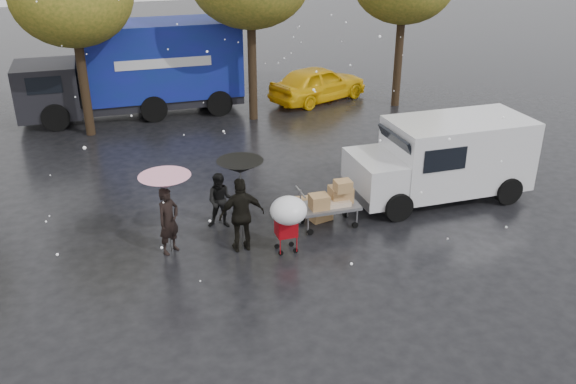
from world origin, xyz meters
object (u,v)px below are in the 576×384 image
object	(u,v)px
person_black	(242,215)
white_van	(444,157)
blue_truck	(139,69)
shopping_cart	(288,213)
yellow_taxi	(318,83)
person_pink	(169,221)
vendor_cart	(332,199)

from	to	relation	value
person_black	white_van	distance (m)	6.10
person_black	blue_truck	size ratio (longest dim) A/B	0.22
shopping_cart	yellow_taxi	xyz separation A→B (m)	(4.97, 11.62, -0.32)
blue_truck	person_pink	bearing A→B (deg)	-91.94
vendor_cart	yellow_taxi	distance (m)	11.15
shopping_cart	yellow_taxi	bearing A→B (deg)	66.85
shopping_cart	white_van	bearing A→B (deg)	19.24
person_pink	vendor_cart	world-z (taller)	person_pink
person_pink	blue_truck	xyz separation A→B (m)	(0.38, 11.10, 0.95)
blue_truck	yellow_taxi	world-z (taller)	blue_truck
white_van	blue_truck	bearing A→B (deg)	125.08
person_pink	vendor_cart	xyz separation A→B (m)	(4.06, 0.09, -0.08)
person_pink	person_black	xyz separation A→B (m)	(1.63, -0.41, 0.10)
white_van	yellow_taxi	world-z (taller)	white_van
yellow_taxi	blue_truck	bearing A→B (deg)	64.14
shopping_cart	white_van	world-z (taller)	white_van
person_pink	shopping_cart	distance (m)	2.76
white_van	person_black	bearing A→B (deg)	-168.43
person_pink	blue_truck	distance (m)	11.15
person_pink	yellow_taxi	distance (m)	13.08
shopping_cart	blue_truck	xyz separation A→B (m)	(-2.21, 12.04, 0.69)
white_van	yellow_taxi	distance (m)	9.88
person_pink	blue_truck	size ratio (longest dim) A/B	0.20
person_pink	vendor_cart	size ratio (longest dim) A/B	1.07
white_van	blue_truck	size ratio (longest dim) A/B	0.59
vendor_cart	person_pink	bearing A→B (deg)	-178.67
shopping_cart	blue_truck	world-z (taller)	blue_truck
person_pink	white_van	xyz separation A→B (m)	(7.60, 0.81, 0.35)
shopping_cart	yellow_taxi	world-z (taller)	yellow_taxi
shopping_cart	white_van	distance (m)	5.31
blue_truck	yellow_taxi	xyz separation A→B (m)	(7.18, -0.42, -1.02)
white_van	yellow_taxi	size ratio (longest dim) A/B	1.13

